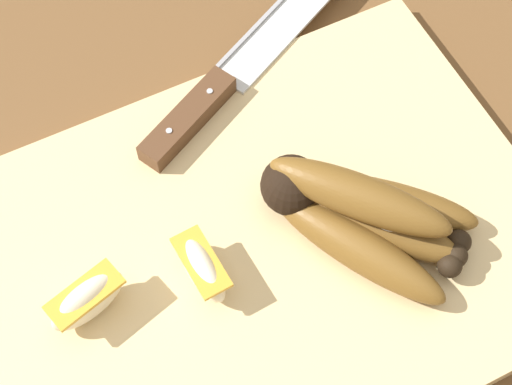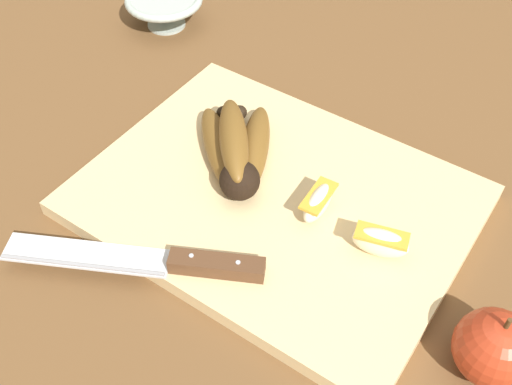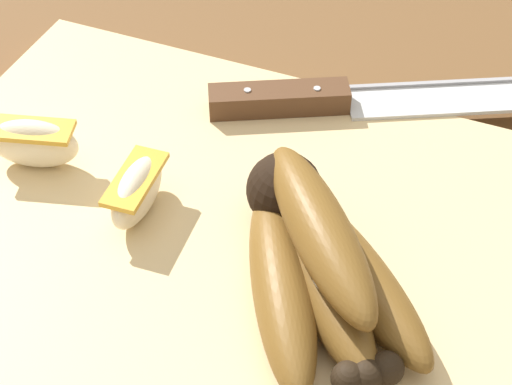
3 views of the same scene
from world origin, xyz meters
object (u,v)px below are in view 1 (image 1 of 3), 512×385
chefs_knife (224,81)px  apple_wedge_middle (202,268)px  apple_wedge_near (87,300)px  banana_bunch (358,214)px

chefs_knife → apple_wedge_middle: (-0.09, -0.15, 0.01)m
chefs_knife → apple_wedge_middle: bearing=-120.6°
chefs_knife → apple_wedge_near: (-0.17, -0.14, 0.01)m
banana_bunch → chefs_knife: bearing=101.3°
apple_wedge_middle → banana_bunch: bearing=-6.6°
apple_wedge_near → banana_bunch: bearing=-7.5°
banana_bunch → apple_wedge_middle: bearing=173.4°
banana_bunch → apple_wedge_near: size_ratio=2.55×
chefs_knife → apple_wedge_middle: 0.17m
banana_bunch → apple_wedge_middle: size_ratio=2.73×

